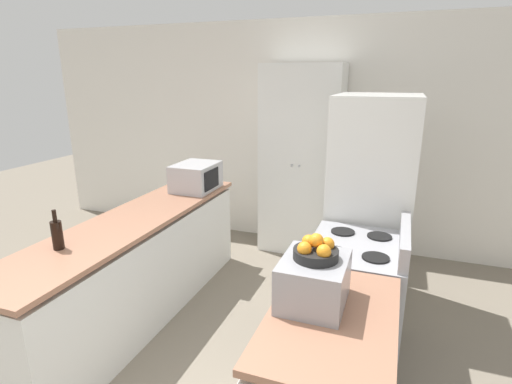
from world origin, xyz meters
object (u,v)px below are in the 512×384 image
object	(u,v)px
pantry_cabinet	(301,161)
stove	(354,301)
wine_bottle	(57,234)
toaster_oven	(313,281)
microwave	(196,177)
fruit_bowl	(316,250)
refrigerator	(370,205)

from	to	relation	value
pantry_cabinet	stove	world-z (taller)	pantry_cabinet
pantry_cabinet	wine_bottle	bearing A→B (deg)	-111.99
toaster_oven	microwave	bearing A→B (deg)	133.18
wine_bottle	fruit_bowl	xyz separation A→B (m)	(1.71, -0.05, 0.18)
microwave	toaster_oven	world-z (taller)	microwave
pantry_cabinet	refrigerator	xyz separation A→B (m)	(0.85, -0.92, -0.14)
stove	microwave	bearing A→B (deg)	153.52
stove	toaster_oven	size ratio (longest dim) A/B	2.73
pantry_cabinet	wine_bottle	distance (m)	2.69
stove	fruit_bowl	size ratio (longest dim) A/B	4.71
refrigerator	toaster_oven	bearing A→B (deg)	-95.10
pantry_cabinet	microwave	world-z (taller)	pantry_cabinet
stove	microwave	size ratio (longest dim) A/B	2.20
pantry_cabinet	microwave	size ratio (longest dim) A/B	4.44
wine_bottle	toaster_oven	xyz separation A→B (m)	(1.71, -0.06, 0.01)
refrigerator	wine_bottle	xyz separation A→B (m)	(-1.86, -1.57, 0.07)
stove	fruit_bowl	distance (m)	1.08
pantry_cabinet	stove	bearing A→B (deg)	-64.42
pantry_cabinet	fruit_bowl	bearing A→B (deg)	-74.53
pantry_cabinet	refrigerator	distance (m)	1.26
stove	toaster_oven	world-z (taller)	toaster_oven
refrigerator	wine_bottle	world-z (taller)	refrigerator
stove	toaster_oven	distance (m)	0.99
stove	refrigerator	bearing A→B (deg)	89.23
microwave	refrigerator	bearing A→B (deg)	-0.51
refrigerator	wine_bottle	bearing A→B (deg)	-139.72
refrigerator	fruit_bowl	distance (m)	1.65
stove	microwave	distance (m)	1.96
wine_bottle	toaster_oven	distance (m)	1.71
stove	refrigerator	size ratio (longest dim) A/B	0.57
wine_bottle	toaster_oven	bearing A→B (deg)	-1.96
refrigerator	wine_bottle	size ratio (longest dim) A/B	6.83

